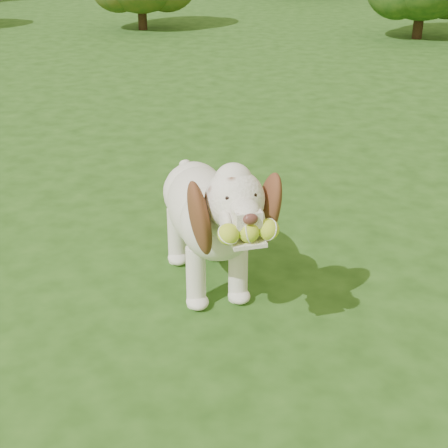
# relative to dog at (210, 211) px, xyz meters

# --- Properties ---
(ground) EXTENTS (80.00, 80.00, 0.00)m
(ground) POSITION_rel_dog_xyz_m (-0.47, -0.26, -0.48)
(ground) COLOR #1F4212
(ground) RESTS_ON ground
(dog) EXTENTS (0.84, 1.32, 0.90)m
(dog) POSITION_rel_dog_xyz_m (0.00, 0.00, 0.00)
(dog) COLOR white
(dog) RESTS_ON ground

